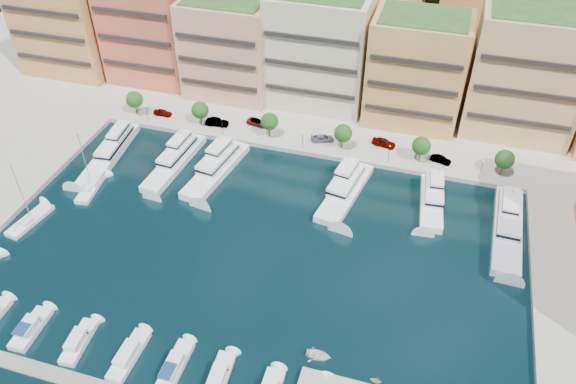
# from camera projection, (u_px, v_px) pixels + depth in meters

# --- Properties ---
(ground) EXTENTS (400.00, 400.00, 0.00)m
(ground) POSITION_uv_depth(u_px,v_px,m) (254.00, 253.00, 95.73)
(ground) COLOR black
(ground) RESTS_ON ground
(north_quay) EXTENTS (220.00, 64.00, 2.00)m
(north_quay) POSITION_uv_depth(u_px,v_px,m) (335.00, 84.00, 141.58)
(north_quay) COLOR #9E998E
(north_quay) RESTS_ON ground
(hillside) EXTENTS (240.00, 40.00, 58.00)m
(hillside) POSITION_uv_depth(u_px,v_px,m) (369.00, 13.00, 177.07)
(hillside) COLOR #213D19
(hillside) RESTS_ON ground
(apartment_0) EXTENTS (22.00, 16.50, 24.80)m
(apartment_0) POSITION_uv_depth(u_px,v_px,m) (67.00, 22.00, 138.73)
(apartment_0) COLOR #DE9151
(apartment_0) RESTS_ON north_quay
(apartment_1) EXTENTS (20.00, 16.50, 26.80)m
(apartment_1) POSITION_uv_depth(u_px,v_px,m) (150.00, 25.00, 134.74)
(apartment_1) COLOR #DE634A
(apartment_1) RESTS_ON north_quay
(apartment_2) EXTENTS (20.00, 15.50, 22.80)m
(apartment_2) POSITION_uv_depth(u_px,v_px,m) (229.00, 47.00, 129.92)
(apartment_2) COLOR #F2AD87
(apartment_2) RESTS_ON north_quay
(apartment_3) EXTENTS (22.00, 16.50, 25.80)m
(apartment_3) POSITION_uv_depth(u_px,v_px,m) (319.00, 49.00, 125.83)
(apartment_3) COLOR beige
(apartment_3) RESTS_ON north_quay
(apartment_4) EXTENTS (20.00, 15.50, 23.80)m
(apartment_4) POSITION_uv_depth(u_px,v_px,m) (417.00, 70.00, 120.15)
(apartment_4) COLOR #E0A754
(apartment_4) RESTS_ON north_quay
(apartment_5) EXTENTS (22.00, 16.50, 26.80)m
(apartment_5) POSITION_uv_depth(u_px,v_px,m) (526.00, 73.00, 115.85)
(apartment_5) COLOR tan
(apartment_5) RESTS_ON north_quay
(backblock_2) EXTENTS (26.00, 18.00, 30.00)m
(backblock_2) POSITION_uv_depth(u_px,v_px,m) (369.00, 7.00, 139.17)
(backblock_2) COLOR tan
(backblock_2) RESTS_ON north_quay
(backblock_3) EXTENTS (26.00, 18.00, 30.00)m
(backblock_3) POSITION_uv_depth(u_px,v_px,m) (494.00, 20.00, 132.58)
(backblock_3) COLOR #DE9151
(backblock_3) RESTS_ON north_quay
(tree_0) EXTENTS (3.80, 3.80, 5.65)m
(tree_0) POSITION_uv_depth(u_px,v_px,m) (134.00, 100.00, 126.27)
(tree_0) COLOR #473323
(tree_0) RESTS_ON north_quay
(tree_1) EXTENTS (3.80, 3.80, 5.65)m
(tree_1) POSITION_uv_depth(u_px,v_px,m) (200.00, 110.00, 122.76)
(tree_1) COLOR #473323
(tree_1) RESTS_ON north_quay
(tree_2) EXTENTS (3.80, 3.80, 5.65)m
(tree_2) POSITION_uv_depth(u_px,v_px,m) (269.00, 121.00, 119.24)
(tree_2) COLOR #473323
(tree_2) RESTS_ON north_quay
(tree_3) EXTENTS (3.80, 3.80, 5.65)m
(tree_3) POSITION_uv_depth(u_px,v_px,m) (343.00, 133.00, 115.73)
(tree_3) COLOR #473323
(tree_3) RESTS_ON north_quay
(tree_4) EXTENTS (3.80, 3.80, 5.65)m
(tree_4) POSITION_uv_depth(u_px,v_px,m) (421.00, 146.00, 112.21)
(tree_4) COLOR #473323
(tree_4) RESTS_ON north_quay
(tree_5) EXTENTS (3.80, 3.80, 5.65)m
(tree_5) POSITION_uv_depth(u_px,v_px,m) (505.00, 159.00, 108.70)
(tree_5) COLOR #473323
(tree_5) RESTS_ON north_quay
(lamppost_0) EXTENTS (0.30, 0.30, 4.20)m
(lamppost_0) POSITION_uv_depth(u_px,v_px,m) (146.00, 111.00, 124.28)
(lamppost_0) COLOR black
(lamppost_0) RESTS_ON north_quay
(lamppost_1) EXTENTS (0.30, 0.30, 4.20)m
(lamppost_1) POSITION_uv_depth(u_px,v_px,m) (222.00, 123.00, 120.32)
(lamppost_1) COLOR black
(lamppost_1) RESTS_ON north_quay
(lamppost_2) EXTENTS (0.30, 0.30, 4.20)m
(lamppost_2) POSITION_uv_depth(u_px,v_px,m) (303.00, 137.00, 116.37)
(lamppost_2) COLOR black
(lamppost_2) RESTS_ON north_quay
(lamppost_3) EXTENTS (0.30, 0.30, 4.20)m
(lamppost_3) POSITION_uv_depth(u_px,v_px,m) (389.00, 151.00, 112.41)
(lamppost_3) COLOR black
(lamppost_3) RESTS_ON north_quay
(lamppost_4) EXTENTS (0.30, 0.30, 4.20)m
(lamppost_4) POSITION_uv_depth(u_px,v_px,m) (482.00, 166.00, 108.46)
(lamppost_4) COLOR black
(lamppost_4) RESTS_ON north_quay
(yacht_0) EXTENTS (6.39, 22.46, 7.30)m
(yacht_0) POSITION_uv_depth(u_px,v_px,m) (112.00, 150.00, 117.27)
(yacht_0) COLOR white
(yacht_0) RESTS_ON ground
(yacht_1) EXTENTS (5.65, 20.42, 7.30)m
(yacht_1) POSITION_uv_depth(u_px,v_px,m) (176.00, 159.00, 114.83)
(yacht_1) COLOR white
(yacht_1) RESTS_ON ground
(yacht_2) EXTENTS (7.62, 20.44, 7.30)m
(yacht_2) POSITION_uv_depth(u_px,v_px,m) (217.00, 166.00, 112.87)
(yacht_2) COLOR white
(yacht_2) RESTS_ON ground
(yacht_4) EXTENTS (7.98, 19.64, 7.30)m
(yacht_4) POSITION_uv_depth(u_px,v_px,m) (346.00, 189.00, 107.42)
(yacht_4) COLOR white
(yacht_4) RESTS_ON ground
(yacht_5) EXTENTS (5.38, 15.77, 7.30)m
(yacht_5) POSITION_uv_depth(u_px,v_px,m) (432.00, 199.00, 105.07)
(yacht_5) COLOR white
(yacht_5) RESTS_ON ground
(yacht_6) EXTENTS (5.49, 23.00, 7.30)m
(yacht_6) POSITION_uv_depth(u_px,v_px,m) (508.00, 224.00, 99.58)
(yacht_6) COLOR white
(yacht_6) RESTS_ON ground
(cruiser_1) EXTENTS (3.03, 7.75, 2.66)m
(cruiser_1) POSITION_uv_depth(u_px,v_px,m) (30.00, 329.00, 82.99)
(cruiser_1) COLOR white
(cruiser_1) RESTS_ON ground
(cruiser_2) EXTENTS (3.10, 7.94, 2.55)m
(cruiser_2) POSITION_uv_depth(u_px,v_px,m) (79.00, 342.00, 81.22)
(cruiser_2) COLOR white
(cruiser_2) RESTS_ON ground
(cruiser_3) EXTENTS (2.67, 8.67, 2.55)m
(cruiser_3) POSITION_uv_depth(u_px,v_px,m) (129.00, 356.00, 79.44)
(cruiser_3) COLOR white
(cruiser_3) RESTS_ON ground
(cruiser_4) EXTENTS (2.59, 8.97, 2.66)m
(cruiser_4) POSITION_uv_depth(u_px,v_px,m) (174.00, 368.00, 77.87)
(cruiser_4) COLOR white
(cruiser_4) RESTS_ON ground
(cruiser_5) EXTENTS (3.09, 8.81, 2.55)m
(cruiser_5) POSITION_uv_depth(u_px,v_px,m) (218.00, 380.00, 76.45)
(cruiser_5) COLOR white
(cruiser_5) RESTS_ON ground
(sailboat_2) EXTENTS (3.92, 9.31, 13.20)m
(sailboat_2) POSITION_uv_depth(u_px,v_px,m) (91.00, 189.00, 108.75)
(sailboat_2) COLOR white
(sailboat_2) RESTS_ON ground
(sailboat_1) EXTENTS (4.25, 9.83, 13.20)m
(sailboat_1) POSITION_uv_depth(u_px,v_px,m) (30.00, 221.00, 101.61)
(sailboat_1) COLOR white
(sailboat_1) RESTS_ON ground
(tender_1) EXTENTS (1.77, 1.55, 0.88)m
(tender_1) POSITION_uv_depth(u_px,v_px,m) (376.00, 381.00, 76.53)
(tender_1) COLOR beige
(tender_1) RESTS_ON ground
(tender_0) EXTENTS (3.70, 2.65, 0.76)m
(tender_0) POSITION_uv_depth(u_px,v_px,m) (319.00, 355.00, 79.67)
(tender_0) COLOR white
(tender_0) RESTS_ON ground
(car_0) EXTENTS (4.24, 1.72, 1.44)m
(car_0) POSITION_uv_depth(u_px,v_px,m) (163.00, 112.00, 127.75)
(car_0) COLOR gray
(car_0) RESTS_ON north_quay
(car_1) EXTENTS (5.21, 2.20, 1.67)m
(car_1) POSITION_uv_depth(u_px,v_px,m) (217.00, 122.00, 124.37)
(car_1) COLOR gray
(car_1) RESTS_ON north_quay
(car_2) EXTENTS (5.26, 3.07, 1.38)m
(car_2) POSITION_uv_depth(u_px,v_px,m) (258.00, 122.00, 124.65)
(car_2) COLOR gray
(car_2) RESTS_ON north_quay
(car_3) EXTENTS (5.29, 3.67, 1.42)m
(car_3) POSITION_uv_depth(u_px,v_px,m) (322.00, 138.00, 119.71)
(car_3) COLOR gray
(car_3) RESTS_ON north_quay
(car_4) EXTENTS (5.28, 2.85, 1.71)m
(car_4) POSITION_uv_depth(u_px,v_px,m) (384.00, 142.00, 118.24)
(car_4) COLOR gray
(car_4) RESTS_ON north_quay
(car_5) EXTENTS (4.38, 2.51, 1.37)m
(car_5) POSITION_uv_depth(u_px,v_px,m) (441.00, 160.00, 113.81)
(car_5) COLOR gray
(car_5) RESTS_ON north_quay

